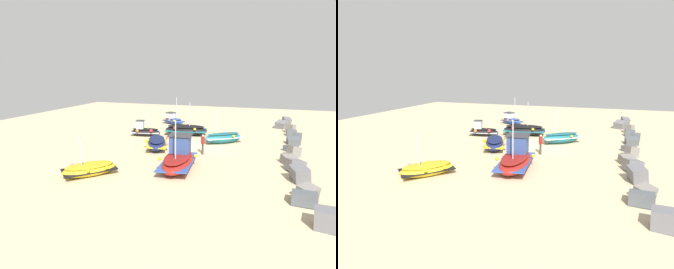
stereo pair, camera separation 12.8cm
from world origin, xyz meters
TOP-DOWN VIEW (x-y plane):
  - ground_plane at (0.00, 0.00)m, footprint 59.25×59.25m
  - fishing_boat_0 at (-3.80, -2.39)m, footprint 2.55×4.76m
  - fishing_boat_1 at (6.95, -0.06)m, footprint 5.08×2.52m
  - fishing_boat_2 at (10.13, -5.33)m, footprint 3.76×3.58m
  - fishing_boat_3 at (-1.50, 1.95)m, footprint 3.42×3.94m
  - fishing_boat_4 at (-9.62, -5.73)m, footprint 2.61×3.43m
  - fishing_boat_5 at (2.46, -3.40)m, footprint 4.20×2.72m
  - fishing_boat_6 at (-1.94, -6.44)m, footprint 1.80×3.36m
  - person_walking at (2.87, 0.86)m, footprint 0.32×0.32m
  - breakwater_rocks at (-0.20, 8.13)m, footprint 27.08×2.49m

SIDE VIEW (x-z plane):
  - ground_plane at x=0.00m, z-range 0.00..0.00m
  - fishing_boat_2 at x=10.13m, z-range -1.07..1.89m
  - breakwater_rocks at x=-0.20m, z-range -0.23..1.06m
  - fishing_boat_5 at x=2.46m, z-range 0.00..1.06m
  - fishing_boat_4 at x=-9.62m, z-range -1.25..2.31m
  - fishing_boat_3 at x=-1.50m, z-range -1.07..2.17m
  - fishing_boat_6 at x=-1.94m, z-range -1.09..2.19m
  - fishing_boat_0 at x=-3.80m, z-range -1.26..2.40m
  - fishing_boat_1 at x=6.95m, z-range -1.11..2.60m
  - person_walking at x=2.87m, z-range 0.13..1.83m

